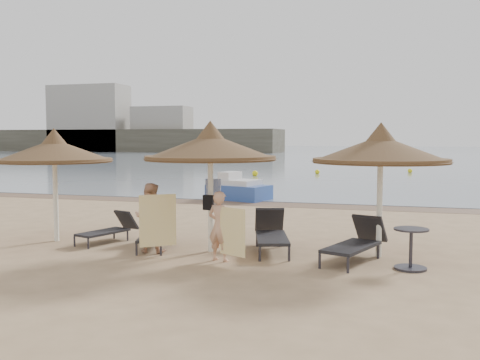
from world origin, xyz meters
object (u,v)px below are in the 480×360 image
object	(u,v)px
palapa_right	(381,150)
pedal_boat	(238,189)
side_table	(411,250)
palapa_left	(54,151)
palapa_center	(210,148)
lounger_near_right	(271,232)
person_left	(150,212)
lounger_far_left	(110,229)
lounger_near_left	(156,232)
lounger_far_right	(357,241)
person_right	(220,220)

from	to	relation	value
palapa_right	pedal_boat	xyz separation A→B (m)	(-5.90, 9.34, -1.87)
side_table	palapa_right	bearing A→B (deg)	123.07
palapa_left	pedal_boat	xyz separation A→B (m)	(1.82, 9.75, -1.80)
palapa_center	palapa_left	bearing A→B (deg)	178.71
lounger_near_right	person_left	xyz separation A→B (m)	(-2.55, -0.93, 0.49)
side_table	pedal_boat	size ratio (longest dim) A/B	0.29
lounger_far_left	pedal_boat	distance (m)	9.50
palapa_left	side_table	world-z (taller)	palapa_left
palapa_right	side_table	world-z (taller)	palapa_right
lounger_far_left	lounger_near_right	distance (m)	4.02
palapa_left	palapa_center	world-z (taller)	palapa_center
palapa_center	lounger_near_left	distance (m)	2.44
lounger_far_right	pedal_boat	size ratio (longest dim) A/B	0.76
lounger_far_left	person_right	world-z (taller)	person_right
lounger_far_left	lounger_near_right	xyz separation A→B (m)	(4.01, 0.15, 0.08)
person_left	pedal_boat	size ratio (longest dim) A/B	0.65
palapa_left	side_table	xyz separation A→B (m)	(8.35, -0.55, -1.84)
side_table	person_right	distance (m)	3.83
lounger_near_right	person_right	size ratio (longest dim) A/B	1.26
lounger_near_left	person_right	size ratio (longest dim) A/B	1.09
palapa_right	person_right	distance (m)	3.72
palapa_left	pedal_boat	distance (m)	10.08
lounger_far_left	lounger_far_right	xyz separation A→B (m)	(5.95, -0.34, 0.07)
palapa_left	lounger_near_left	distance (m)	3.25
pedal_boat	palapa_left	bearing A→B (deg)	-83.13
palapa_center	side_table	size ratio (longest dim) A/B	3.68
palapa_right	lounger_far_right	distance (m)	2.00
lounger_near_left	lounger_far_right	size ratio (longest dim) A/B	0.89
palapa_right	lounger_near_left	bearing A→B (deg)	-175.73
pedal_boat	person_right	bearing A→B (deg)	-58.14
palapa_center	lounger_far_right	xyz separation A→B (m)	(3.21, 0.01, -1.93)
palapa_center	lounger_far_left	size ratio (longest dim) A/B	1.73
lounger_far_left	lounger_near_right	world-z (taller)	lounger_near_right
palapa_center	lounger_near_left	world-z (taller)	palapa_center
palapa_left	lounger_near_right	size ratio (longest dim) A/B	1.32
lounger_near_left	lounger_near_right	size ratio (longest dim) A/B	0.87
palapa_left	lounger_near_right	distance (m)	5.66
palapa_right	person_left	bearing A→B (deg)	-169.28
side_table	lounger_near_left	bearing A→B (deg)	174.05
side_table	pedal_boat	world-z (taller)	pedal_boat
palapa_left	lounger_far_right	xyz separation A→B (m)	(7.29, -0.08, -1.82)
palapa_left	lounger_far_left	world-z (taller)	palapa_left
lounger_far_right	person_left	size ratio (longest dim) A/B	1.16
lounger_far_left	pedal_boat	bearing A→B (deg)	105.47
person_right	person_left	bearing A→B (deg)	-0.09
person_left	palapa_left	bearing A→B (deg)	-10.61
palapa_right	person_left	distance (m)	5.20
lounger_far_right	side_table	distance (m)	1.16
palapa_left	lounger_far_left	xyz separation A→B (m)	(1.34, 0.26, -1.89)
lounger_near_left	pedal_boat	size ratio (longest dim) A/B	0.67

